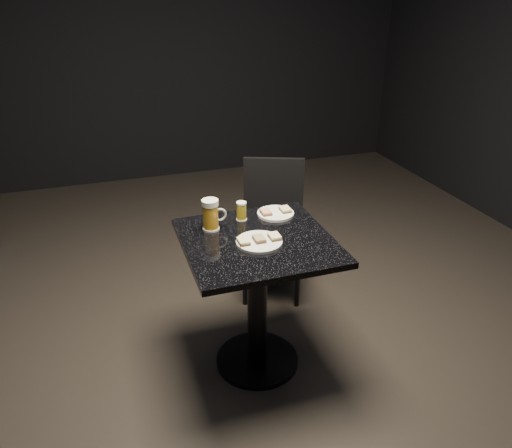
% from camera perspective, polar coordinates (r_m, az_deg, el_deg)
% --- Properties ---
extents(floor, '(6.00, 6.00, 0.00)m').
position_cam_1_polar(floor, '(2.80, 0.13, -15.40)').
color(floor, black).
rests_on(floor, ground).
extents(plate_large, '(0.22, 0.22, 0.01)m').
position_cam_1_polar(plate_large, '(2.33, 0.36, -2.07)').
color(plate_large, white).
rests_on(plate_large, table).
extents(plate_small, '(0.19, 0.19, 0.01)m').
position_cam_1_polar(plate_small, '(2.61, 2.25, 1.20)').
color(plate_small, white).
rests_on(plate_small, table).
extents(table, '(0.70, 0.70, 0.75)m').
position_cam_1_polar(table, '(2.49, 0.15, -6.64)').
color(table, black).
rests_on(table, floor).
extents(beer_mug, '(0.12, 0.08, 0.16)m').
position_cam_1_polar(beer_mug, '(2.43, -5.17, 1.06)').
color(beer_mug, white).
rests_on(beer_mug, table).
extents(beer_tumbler, '(0.06, 0.06, 0.10)m').
position_cam_1_polar(beer_tumbler, '(2.54, -1.67, 1.48)').
color(beer_tumbler, silver).
rests_on(beer_tumbler, table).
extents(chair, '(0.50, 0.50, 0.86)m').
position_cam_1_polar(chair, '(3.15, 1.93, 0.63)').
color(chair, black).
rests_on(chair, floor).
extents(canapes_on_plate_large, '(0.20, 0.07, 0.02)m').
position_cam_1_polar(canapes_on_plate_large, '(2.32, 0.36, -1.71)').
color(canapes_on_plate_large, '#4C3521').
rests_on(canapes_on_plate_large, plate_large).
extents(canapes_on_plate_small, '(0.16, 0.07, 0.02)m').
position_cam_1_polar(canapes_on_plate_small, '(2.60, 2.25, 1.53)').
color(canapes_on_plate_small, '#4C3521').
rests_on(canapes_on_plate_small, plate_small).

